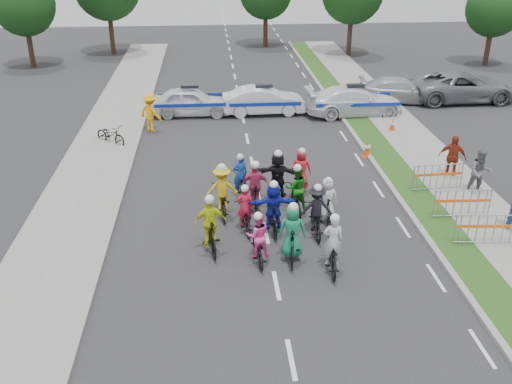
{
  "coord_description": "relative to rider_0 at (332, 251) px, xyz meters",
  "views": [
    {
      "loc": [
        -1.67,
        -13.21,
        9.22
      ],
      "look_at": [
        -0.26,
        3.84,
        1.1
      ],
      "focal_mm": 40.0,
      "sensor_mm": 36.0,
      "label": 1
    }
  ],
  "objects": [
    {
      "name": "spectator_2",
      "position": [
        6.0,
        6.09,
        0.28
      ],
      "size": [
        1.13,
        0.9,
        1.8
      ],
      "primitive_type": "imported",
      "rotation": [
        0.0,
        0.0,
        -0.52
      ],
      "color": "maroon",
      "rests_on": "ground"
    },
    {
      "name": "rider_2",
      "position": [
        -2.11,
        0.61,
        0.02
      ],
      "size": [
        0.74,
        1.7,
        1.69
      ],
      "rotation": [
        0.0,
        0.0,
        3.22
      ],
      "color": "black",
      "rests_on": "ground"
    },
    {
      "name": "rider_5",
      "position": [
        -1.46,
        2.33,
        0.17
      ],
      "size": [
        1.51,
        1.8,
        1.88
      ],
      "rotation": [
        0.0,
        0.0,
        3.17
      ],
      "color": "black",
      "rests_on": "ground"
    },
    {
      "name": "sidewalk_left",
      "position": [
        -8.19,
        4.29,
        -0.55
      ],
      "size": [
        3.0,
        60.0,
        0.13
      ],
      "primitive_type": "cube",
      "color": "gray",
      "rests_on": "ground"
    },
    {
      "name": "rider_7",
      "position": [
        0.4,
        2.9,
        0.05
      ],
      "size": [
        0.73,
        1.62,
        1.69
      ],
      "rotation": [
        0.0,
        0.0,
        3.19
      ],
      "color": "black",
      "rests_on": "ground"
    },
    {
      "name": "tree_2",
      "position": [
        16.31,
        25.29,
        3.22
      ],
      "size": [
        3.85,
        3.85,
        5.77
      ],
      "color": "#382619",
      "rests_on": "ground"
    },
    {
      "name": "cone_0",
      "position": [
        3.33,
        8.64,
        -0.28
      ],
      "size": [
        0.4,
        0.4,
        0.7
      ],
      "color": "#F24C0C",
      "rests_on": "ground"
    },
    {
      "name": "rider_6",
      "position": [
        -2.37,
        2.54,
        -0.06
      ],
      "size": [
        0.77,
        1.71,
        1.69
      ],
      "rotation": [
        0.0,
        0.0,
        3.26
      ],
      "color": "black",
      "rests_on": "ground"
    },
    {
      "name": "ground",
      "position": [
        -1.69,
        -0.71,
        -0.62
      ],
      "size": [
        90.0,
        90.0,
        0.0
      ],
      "primitive_type": "plane",
      "color": "#28282B",
      "rests_on": "ground"
    },
    {
      "name": "rider_12",
      "position": [
        -2.36,
        5.14,
        -0.04
      ],
      "size": [
        0.91,
        1.77,
        1.72
      ],
      "rotation": [
        0.0,
        0.0,
        3.34
      ],
      "color": "black",
      "rests_on": "ground"
    },
    {
      "name": "barrier_0",
      "position": [
        5.01,
        0.88,
        -0.06
      ],
      "size": [
        2.04,
        0.68,
        1.12
      ],
      "primitive_type": null,
      "rotation": [
        0.0,
        0.0,
        -0.09
      ],
      "color": "#A5A8AD",
      "rests_on": "ground"
    },
    {
      "name": "police_car_1",
      "position": [
        -0.56,
        15.1,
        0.1
      ],
      "size": [
        4.38,
        1.65,
        1.43
      ],
      "primitive_type": "imported",
      "rotation": [
        0.0,
        0.0,
        1.6
      ],
      "color": "white",
      "rests_on": "ground"
    },
    {
      "name": "rider_10",
      "position": [
        -3.06,
        3.7,
        0.14
      ],
      "size": [
        1.1,
        1.94,
        1.95
      ],
      "rotation": [
        0.0,
        0.0,
        3.18
      ],
      "color": "black",
      "rests_on": "ground"
    },
    {
      "name": "civilian_sedan",
      "position": [
        7.32,
        16.67,
        0.06
      ],
      "size": [
        4.89,
        2.58,
        1.35
      ],
      "primitive_type": "imported",
      "rotation": [
        0.0,
        0.0,
        1.42
      ],
      "color": "#B0B0B5",
      "rests_on": "ground"
    },
    {
      "name": "rider_9",
      "position": [
        -1.91,
        3.94,
        0.12
      ],
      "size": [
        0.97,
        1.83,
        1.91
      ],
      "rotation": [
        0.0,
        0.0,
        3.11
      ],
      "color": "black",
      "rests_on": "ground"
    },
    {
      "name": "marshal_hiviz",
      "position": [
        -6.25,
        12.76,
        0.31
      ],
      "size": [
        1.38,
        1.26,
        1.86
      ],
      "primitive_type": "imported",
      "rotation": [
        0.0,
        0.0,
        2.53
      ],
      "color": "#FCB20D",
      "rests_on": "ground"
    },
    {
      "name": "rider_4",
      "position": [
        -0.1,
        2.11,
        0.09
      ],
      "size": [
        1.02,
        1.79,
        1.82
      ],
      "rotation": [
        0.0,
        0.0,
        3.12
      ],
      "color": "black",
      "rests_on": "ground"
    },
    {
      "name": "police_car_0",
      "position": [
        -4.39,
        15.2,
        0.11
      ],
      "size": [
        4.33,
        1.86,
        1.46
      ],
      "primitive_type": "imported",
      "rotation": [
        0.0,
        0.0,
        1.54
      ],
      "color": "white",
      "rests_on": "ground"
    },
    {
      "name": "parked_bike",
      "position": [
        -7.94,
        11.08,
        -0.15
      ],
      "size": [
        1.75,
        1.6,
        0.93
      ],
      "primitive_type": "imported",
      "rotation": [
        0.0,
        0.0,
        0.88
      ],
      "color": "black",
      "rests_on": "ground"
    },
    {
      "name": "spectator_1",
      "position": [
        6.46,
        4.59,
        0.27
      ],
      "size": [
        0.96,
        0.8,
        1.78
      ],
      "primitive_type": "imported",
      "rotation": [
        0.0,
        0.0,
        -0.15
      ],
      "color": "slate",
      "rests_on": "ground"
    },
    {
      "name": "rider_11",
      "position": [
        -1.04,
        4.73,
        0.21
      ],
      "size": [
        1.63,
        1.94,
        1.97
      ],
      "rotation": [
        0.0,
        0.0,
        2.97
      ],
      "color": "black",
      "rests_on": "ground"
    },
    {
      "name": "rider_0",
      "position": [
        0.0,
        0.0,
        0.0
      ],
      "size": [
        0.81,
        1.88,
        1.87
      ],
      "rotation": [
        0.0,
        0.0,
        3.04
      ],
      "color": "black",
      "rests_on": "ground"
    },
    {
      "name": "tree_0",
      "position": [
        -15.69,
        27.29,
        3.57
      ],
      "size": [
        4.2,
        4.2,
        6.3
      ],
      "color": "#382619",
      "rests_on": "ground"
    },
    {
      "name": "sidewalk_right",
      "position": [
        5.91,
        4.29,
        -0.55
      ],
      "size": [
        2.4,
        60.0,
        0.13
      ],
      "primitive_type": "cube",
      "color": "gray",
      "rests_on": "ground"
    },
    {
      "name": "police_car_2",
      "position": [
        4.15,
        14.52,
        0.13
      ],
      "size": [
        5.22,
        2.33,
        1.49
      ],
      "primitive_type": "imported",
      "rotation": [
        0.0,
        0.0,
        1.62
      ],
      "color": "white",
      "rests_on": "ground"
    },
    {
      "name": "rider_8",
      "position": [
        -0.52,
        3.63,
        0.08
      ],
      "size": [
        0.79,
        1.85,
        1.88
      ],
      "rotation": [
        0.0,
        0.0,
        3.16
      ],
      "color": "black",
      "rests_on": "ground"
    },
    {
      "name": "barrier_1",
      "position": [
        5.01,
        2.67,
        -0.06
      ],
      "size": [
        2.02,
        0.58,
        1.12
      ],
      "primitive_type": null,
      "rotation": [
        0.0,
        0.0,
        -0.04
      ],
      "color": "#A5A8AD",
      "rests_on": "ground"
    },
    {
      "name": "cone_1",
      "position": [
        5.35,
        11.61,
        -0.28
      ],
      "size": [
        0.4,
        0.4,
        0.7
      ],
      "color": "#F24C0C",
      "rests_on": "ground"
    },
    {
      "name": "grass_strip",
      "position": [
        4.11,
        4.29,
        -0.56
      ],
      "size": [
        1.2,
        60.0,
        0.11
      ],
      "primitive_type": "cube",
      "color": "#294E19",
      "rests_on": "ground"
    },
    {
      "name": "civilian_suv",
      "position": [
        10.88,
        16.57,
        0.2
      ],
      "size": [
        5.92,
        2.79,
        1.64
      ],
      "primitive_type": "imported",
      "rotation": [
        0.0,
        0.0,
        1.58
      ],
      "color": "slate",
      "rests_on": "ground"
    },
    {
      "name": "rider_3",
      "position": [
        -3.49,
        1.33,
        0.13
      ],
      "size": [
        1.03,
        1.91,
        1.95
      ],
      "rotation": [
        0.0,
        0.0,
        3.29
      ],
      "color": "black",
      "rests_on": "ground"
    },
    {
      "name": "rider_13",
      "position": [
        -0.09,
        5.36,
        0.08
      ],
      "size": [
        0.8,
        1.75,
        1.79
      ],
      "rotation": [
        0.0,
        0.0,
        3.02
      ],
      "color": "black",
      "rests_on": "ground"
    },
    {
      "name": "barrier_2",
      "position": [
        5.01,
        4.91,
        -0.06
      ],
      "size": [
        2.03,
        0.62,
        1.12
      ],
      "primitive_type": null,
      "rotation": [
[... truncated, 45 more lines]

